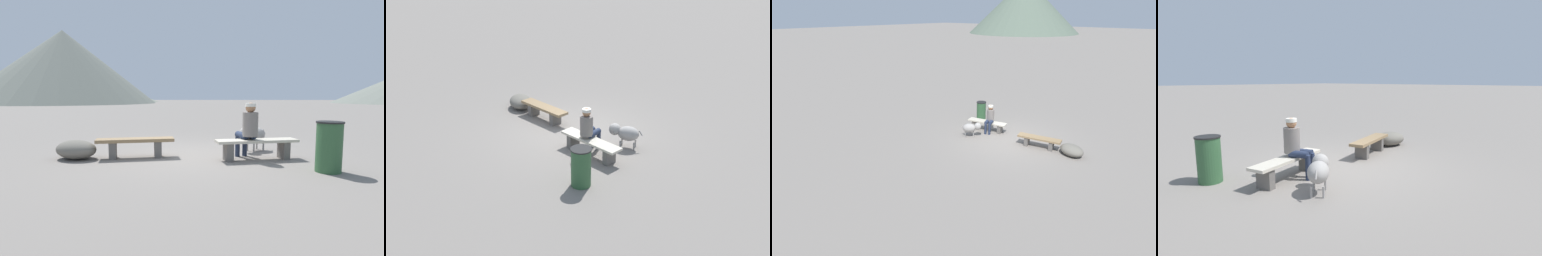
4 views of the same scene
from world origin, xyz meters
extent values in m
cube|color=gray|center=(0.00, 0.00, -0.03)|extent=(210.00, 210.00, 0.06)
cube|color=#605B56|center=(-1.81, -0.37, 0.19)|extent=(0.22, 0.37, 0.37)
cube|color=#605B56|center=(-0.82, -0.16, 0.19)|extent=(0.22, 0.37, 0.37)
cube|color=#8C704C|center=(-1.32, -0.26, 0.41)|extent=(1.79, 0.76, 0.07)
cube|color=#605B56|center=(0.78, -0.52, 0.20)|extent=(0.22, 0.37, 0.39)
cube|color=#605B56|center=(2.06, -0.24, 0.20)|extent=(0.22, 0.37, 0.39)
cube|color=beige|center=(1.42, -0.38, 0.42)|extent=(1.89, 0.79, 0.06)
cylinder|color=slate|center=(1.27, -0.41, 0.79)|extent=(0.34, 0.34, 0.53)
sphere|color=#A3704C|center=(1.27, -0.41, 1.16)|extent=(0.22, 0.22, 0.22)
cylinder|color=silver|center=(1.27, -0.41, 1.22)|extent=(0.23, 0.23, 0.08)
cylinder|color=#232D47|center=(1.29, -0.18, 0.53)|extent=(0.28, 0.45, 0.15)
cylinder|color=#232D47|center=(1.22, 0.02, 0.26)|extent=(0.11, 0.11, 0.53)
cylinder|color=#232D47|center=(1.11, -0.24, 0.53)|extent=(0.28, 0.45, 0.15)
cylinder|color=#232D47|center=(1.04, -0.04, 0.26)|extent=(0.11, 0.11, 0.53)
ellipsoid|color=gray|center=(1.60, 0.72, 0.41)|extent=(0.70, 0.68, 0.40)
sphere|color=gray|center=(1.31, 0.48, 0.49)|extent=(0.32, 0.32, 0.32)
cylinder|color=gray|center=(1.52, 0.52, 0.11)|extent=(0.04, 0.04, 0.21)
cylinder|color=gray|center=(1.38, 0.68, 0.11)|extent=(0.04, 0.04, 0.21)
cylinder|color=gray|center=(1.81, 0.76, 0.11)|extent=(0.04, 0.04, 0.21)
cylinder|color=gray|center=(1.67, 0.92, 0.11)|extent=(0.04, 0.04, 0.21)
cylinder|color=gray|center=(1.85, 0.93, 0.47)|extent=(0.11, 0.10, 0.15)
cylinder|color=#2D5633|center=(2.57, -1.41, 0.46)|extent=(0.46, 0.46, 0.92)
cylinder|color=black|center=(2.57, -1.41, 0.93)|extent=(0.49, 0.49, 0.03)
ellipsoid|color=#6B665B|center=(-2.63, -0.44, 0.21)|extent=(1.14, 0.97, 0.43)
camera|label=1|loc=(0.20, -6.89, 1.41)|focal=27.58mm
camera|label=2|loc=(10.29, -6.40, 5.56)|focal=42.87mm
camera|label=3|loc=(-6.17, 10.14, 5.24)|focal=27.54mm
camera|label=4|loc=(5.09, 4.41, 2.06)|focal=27.38mm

